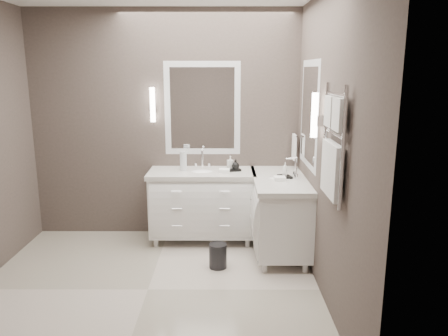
{
  "coord_description": "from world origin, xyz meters",
  "views": [
    {
      "loc": [
        0.72,
        -3.71,
        2.0
      ],
      "look_at": [
        0.71,
        0.7,
        1.0
      ],
      "focal_mm": 35.0,
      "sensor_mm": 36.0,
      "label": 1
    }
  ],
  "objects_px": {
    "vanity_back": "(202,201)",
    "vanity_right": "(280,210)",
    "towel_ladder": "(333,150)",
    "waste_bin": "(218,256)"
  },
  "relations": [
    {
      "from": "vanity_back",
      "to": "waste_bin",
      "type": "bearing_deg",
      "value": -75.43
    },
    {
      "from": "vanity_back",
      "to": "towel_ladder",
      "type": "relative_size",
      "value": 1.38
    },
    {
      "from": "vanity_back",
      "to": "vanity_right",
      "type": "distance_m",
      "value": 0.93
    },
    {
      "from": "vanity_back",
      "to": "vanity_right",
      "type": "height_order",
      "value": "same"
    },
    {
      "from": "vanity_right",
      "to": "waste_bin",
      "type": "xyz_separation_m",
      "value": [
        -0.68,
        -0.43,
        -0.36
      ]
    },
    {
      "from": "vanity_right",
      "to": "towel_ladder",
      "type": "distance_m",
      "value": 1.6
    },
    {
      "from": "vanity_right",
      "to": "towel_ladder",
      "type": "bearing_deg",
      "value": -80.16
    },
    {
      "from": "towel_ladder",
      "to": "waste_bin",
      "type": "xyz_separation_m",
      "value": [
        -0.9,
        0.87,
        -1.26
      ]
    },
    {
      "from": "waste_bin",
      "to": "towel_ladder",
      "type": "bearing_deg",
      "value": -43.94
    },
    {
      "from": "towel_ladder",
      "to": "waste_bin",
      "type": "relative_size",
      "value": 3.52
    }
  ]
}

